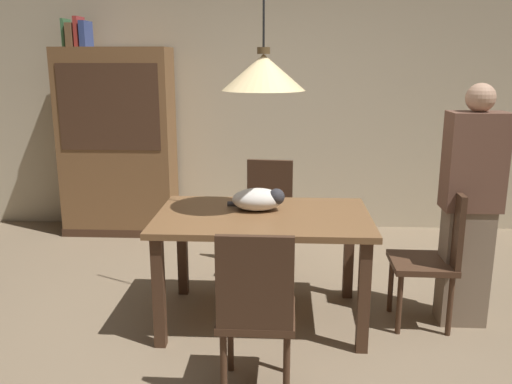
# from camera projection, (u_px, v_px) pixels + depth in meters

# --- Properties ---
(ground) EXTENTS (10.00, 10.00, 0.00)m
(ground) POSITION_uv_depth(u_px,v_px,m) (244.00, 353.00, 3.28)
(ground) COLOR #847056
(back_wall) EXTENTS (6.40, 0.10, 2.90)m
(back_wall) POSITION_uv_depth(u_px,v_px,m) (262.00, 88.00, 5.50)
(back_wall) COLOR beige
(back_wall) RESTS_ON ground
(dining_table) EXTENTS (1.40, 0.90, 0.75)m
(dining_table) POSITION_uv_depth(u_px,v_px,m) (263.00, 229.00, 3.56)
(dining_table) COLOR brown
(dining_table) RESTS_ON ground
(chair_near_front) EXTENTS (0.40, 0.40, 0.93)m
(chair_near_front) POSITION_uv_depth(u_px,v_px,m) (256.00, 308.00, 2.74)
(chair_near_front) COLOR #472D1E
(chair_near_front) RESTS_ON ground
(chair_far_back) EXTENTS (0.44, 0.44, 0.93)m
(chair_far_back) POSITION_uv_depth(u_px,v_px,m) (268.00, 212.00, 4.44)
(chair_far_back) COLOR #472D1E
(chair_far_back) RESTS_ON ground
(chair_right_side) EXTENTS (0.41, 0.41, 0.93)m
(chair_right_side) POSITION_uv_depth(u_px,v_px,m) (435.00, 252.00, 3.53)
(chair_right_side) COLOR #472D1E
(chair_right_side) RESTS_ON ground
(cat_sleeping) EXTENTS (0.39, 0.25, 0.16)m
(cat_sleeping) POSITION_uv_depth(u_px,v_px,m) (259.00, 199.00, 3.61)
(cat_sleeping) COLOR silver
(cat_sleeping) RESTS_ON dining_table
(pendant_lamp) EXTENTS (0.52, 0.52, 1.30)m
(pendant_lamp) POSITION_uv_depth(u_px,v_px,m) (264.00, 72.00, 3.31)
(pendant_lamp) COLOR beige
(hutch_bookcase) EXTENTS (1.12, 0.45, 1.85)m
(hutch_bookcase) POSITION_uv_depth(u_px,v_px,m) (118.00, 146.00, 5.39)
(hutch_bookcase) COLOR brown
(hutch_bookcase) RESTS_ON ground
(book_green_slim) EXTENTS (0.03, 0.20, 0.26)m
(book_green_slim) POSITION_uv_depth(u_px,v_px,m) (66.00, 33.00, 5.15)
(book_green_slim) COLOR #427A4C
(book_green_slim) RESTS_ON hutch_bookcase
(book_brown_thick) EXTENTS (0.06, 0.24, 0.22)m
(book_brown_thick) POSITION_uv_depth(u_px,v_px,m) (73.00, 35.00, 5.15)
(book_brown_thick) COLOR brown
(book_brown_thick) RESTS_ON hutch_bookcase
(book_red_tall) EXTENTS (0.04, 0.22, 0.28)m
(book_red_tall) POSITION_uv_depth(u_px,v_px,m) (79.00, 32.00, 5.14)
(book_red_tall) COLOR #B73833
(book_red_tall) RESTS_ON hutch_bookcase
(book_blue_wide) EXTENTS (0.06, 0.24, 0.24)m
(book_blue_wide) POSITION_uv_depth(u_px,v_px,m) (86.00, 34.00, 5.14)
(book_blue_wide) COLOR #384C93
(book_blue_wide) RESTS_ON hutch_bookcase
(person_standing) EXTENTS (0.36, 0.22, 1.60)m
(person_standing) POSITION_uv_depth(u_px,v_px,m) (470.00, 208.00, 3.49)
(person_standing) COLOR #84705B
(person_standing) RESTS_ON ground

